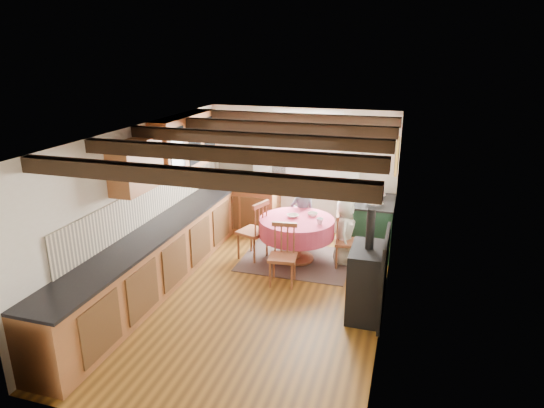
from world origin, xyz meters
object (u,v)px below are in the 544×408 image
(dining_table, at_px, (296,240))
(cast_iron_stove, at_px, (368,264))
(chair_near, at_px, (283,255))
(chair_left, at_px, (252,229))
(child_far, at_px, (303,216))
(child_right, at_px, (345,231))
(chair_right, at_px, (346,240))
(aga_range, at_px, (373,226))
(cup, at_px, (320,221))

(dining_table, distance_m, cast_iron_stove, 1.95)
(chair_near, relative_size, chair_left, 0.91)
(chair_left, bearing_deg, child_far, 154.51)
(chair_near, distance_m, child_right, 1.29)
(chair_right, distance_m, aga_range, 0.80)
(chair_left, distance_m, cup, 1.19)
(chair_near, relative_size, cup, 8.75)
(chair_right, relative_size, aga_range, 0.87)
(chair_left, height_order, aga_range, chair_left)
(chair_near, relative_size, cast_iron_stove, 0.62)
(chair_near, distance_m, cup, 0.90)
(cast_iron_stove, distance_m, child_far, 2.44)
(child_far, bearing_deg, dining_table, 79.56)
(dining_table, bearing_deg, cup, -17.87)
(aga_range, height_order, cast_iron_stove, cast_iron_stove)
(chair_near, height_order, cast_iron_stove, cast_iron_stove)
(dining_table, relative_size, cast_iron_stove, 0.82)
(chair_near, distance_m, cast_iron_stove, 1.44)
(chair_near, xyz_separation_m, child_far, (-0.05, 1.50, 0.12))
(cast_iron_stove, xyz_separation_m, child_far, (-1.35, 2.03, -0.17))
(chair_left, relative_size, cast_iron_stove, 0.68)
(chair_near, bearing_deg, dining_table, 83.38)
(dining_table, bearing_deg, aga_range, 32.48)
(aga_range, height_order, cup, aga_range)
(chair_right, bearing_deg, chair_near, 129.68)
(chair_right, bearing_deg, aga_range, -34.84)
(aga_range, distance_m, cast_iron_stove, 2.17)
(chair_near, height_order, child_right, child_right)
(chair_left, relative_size, cup, 9.58)
(aga_range, bearing_deg, cup, -131.27)
(aga_range, relative_size, child_right, 0.92)
(aga_range, height_order, child_far, child_far)
(chair_left, relative_size, aga_range, 0.99)
(dining_table, bearing_deg, chair_right, 3.12)
(chair_near, height_order, chair_left, chair_left)
(chair_right, bearing_deg, cast_iron_stove, -169.65)
(child_far, xyz_separation_m, cup, (0.46, -0.77, 0.21))
(dining_table, bearing_deg, cast_iron_stove, -46.90)
(dining_table, distance_m, cup, 0.61)
(dining_table, height_order, chair_right, chair_right)
(aga_range, xyz_separation_m, child_right, (-0.41, -0.60, 0.09))
(chair_near, relative_size, chair_right, 1.04)
(chair_right, height_order, cup, chair_right)
(chair_near, bearing_deg, chair_left, 127.69)
(aga_range, bearing_deg, chair_left, -156.14)
(child_far, bearing_deg, chair_left, 31.53)
(chair_left, height_order, cast_iron_stove, cast_iron_stove)
(chair_right, xyz_separation_m, aga_range, (0.36, 0.71, 0.03))
(child_far, bearing_deg, cast_iron_stove, 108.92)
(dining_table, distance_m, child_far, 0.67)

